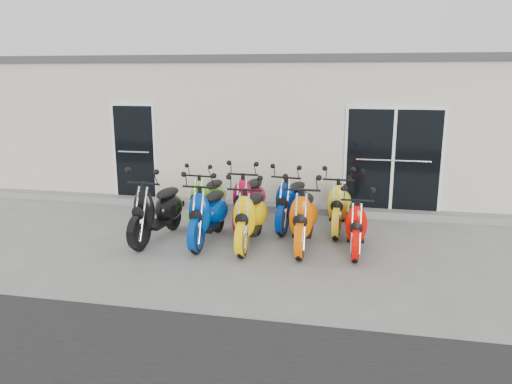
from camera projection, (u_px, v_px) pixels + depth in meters
ground at (249, 239)px, 9.14m from camera, size 80.00×80.00×0.00m
building at (290, 124)px, 13.72m from camera, size 14.00×6.00×3.20m
roof_cap at (291, 61)px, 13.34m from camera, size 14.20×6.20×0.16m
front_step at (269, 207)px, 11.04m from camera, size 14.00×0.40×0.15m
door_left at (135, 149)px, 11.55m from camera, size 1.07×0.08×2.22m
door_right at (393, 157)px, 10.40m from camera, size 2.02×0.08×2.22m
scooter_front_black at (157, 202)px, 8.96m from camera, size 0.90×1.97×1.41m
scooter_front_blue at (208, 205)px, 8.83m from camera, size 0.72×1.87×1.37m
scooter_front_orange_a at (250, 208)px, 8.64m from camera, size 0.68×1.85×1.37m
scooter_front_orange_b at (304, 209)px, 8.55m from camera, size 0.74×1.91×1.40m
scooter_front_red at (356, 217)px, 8.40m from camera, size 0.62×1.66×1.22m
scooter_back_green at (207, 191)px, 10.10m from camera, size 0.80×1.78×1.27m
scooter_back_red at (249, 191)px, 9.84m from camera, size 0.77×1.90×1.38m
scooter_back_blue at (292, 194)px, 9.71m from camera, size 0.91×1.88×1.34m
scooter_back_yellow at (339, 197)px, 9.53m from camera, size 0.71×1.83×1.34m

